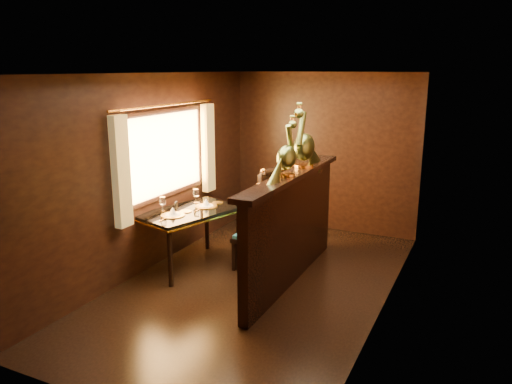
# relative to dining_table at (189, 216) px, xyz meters

# --- Properties ---
(ground) EXTENTS (5.00, 5.00, 0.00)m
(ground) POSITION_rel_dining_table_xyz_m (1.05, -0.18, -0.69)
(ground) COLOR black
(ground) RESTS_ON ground
(room_shell) EXTENTS (3.04, 5.04, 2.52)m
(room_shell) POSITION_rel_dining_table_xyz_m (0.97, -0.16, 0.89)
(room_shell) COLOR black
(room_shell) RESTS_ON ground
(partition) EXTENTS (0.26, 2.70, 1.36)m
(partition) POSITION_rel_dining_table_xyz_m (1.38, 0.12, 0.02)
(partition) COLOR black
(partition) RESTS_ON ground
(dining_table) EXTENTS (1.14, 1.47, 0.97)m
(dining_table) POSITION_rel_dining_table_xyz_m (0.00, 0.00, 0.00)
(dining_table) COLOR black
(dining_table) RESTS_ON ground
(chair_left) EXTENTS (0.44, 0.48, 1.21)m
(chair_left) POSITION_rel_dining_table_xyz_m (0.89, 0.28, -0.06)
(chair_left) COLOR black
(chair_left) RESTS_ON ground
(chair_right) EXTENTS (0.62, 0.63, 1.32)m
(chair_right) POSITION_rel_dining_table_xyz_m (0.86, 0.64, -0.01)
(chair_right) COLOR black
(chair_right) RESTS_ON ground
(peacock_left) EXTENTS (0.21, 0.57, 0.68)m
(peacock_left) POSITION_rel_dining_table_xyz_m (1.38, -0.08, 1.00)
(peacock_left) COLOR #174532
(peacock_left) RESTS_ON partition
(peacock_right) EXTENTS (0.26, 0.68, 0.81)m
(peacock_right) POSITION_rel_dining_table_xyz_m (1.38, 0.50, 1.07)
(peacock_right) COLOR #174532
(peacock_right) RESTS_ON partition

